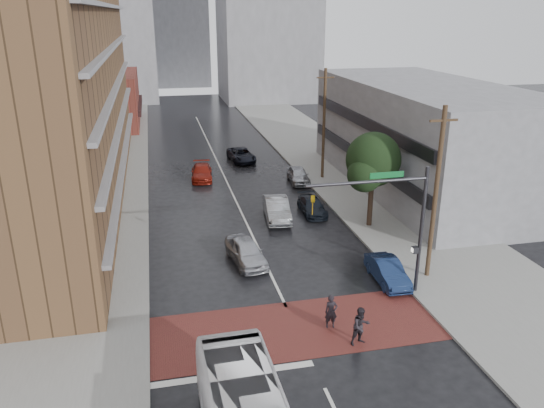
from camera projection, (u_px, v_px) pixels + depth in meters
ground at (299, 334)px, 25.40m from camera, size 160.00×160.00×0.00m
crosswalk at (296, 328)px, 25.85m from camera, size 14.00×5.00×0.02m
sidewalk_west at (95, 189)px, 45.96m from camera, size 9.00×90.00×0.15m
sidewalk_east at (346, 173)px, 50.67m from camera, size 9.00×90.00×0.15m
apartment_block at (38, 20)px, 39.79m from camera, size 10.00×44.00×28.00m
storefront_west at (108, 99)px, 71.31m from camera, size 8.00×16.00×7.00m
building_east at (423, 136)px, 45.60m from camera, size 11.00×26.00×9.00m
distant_tower_west at (97, 3)px, 88.67m from camera, size 18.00×16.00×32.00m
distant_tower_center at (178, 26)px, 108.50m from camera, size 12.00×10.00×24.00m
street_tree at (373, 163)px, 36.57m from camera, size 4.20×4.10×6.90m
signal_mast at (397, 214)px, 27.28m from camera, size 6.50×0.30×7.20m
utility_pole_near at (436, 194)px, 29.12m from camera, size 1.60×0.26×10.00m
utility_pole_far at (324, 124)px, 47.47m from camera, size 1.60×0.26×10.00m
pedestrian_a at (331, 312)px, 25.67m from camera, size 0.67×0.47×1.72m
pedestrian_b at (361, 326)px, 24.35m from camera, size 1.05×0.89×1.88m
car_travel_a at (246, 252)px, 32.40m from camera, size 2.41×4.61×1.50m
car_travel_b at (277, 209)px, 39.29m from camera, size 2.18×5.01×1.60m
car_travel_c at (202, 172)px, 48.80m from camera, size 2.26×4.70×1.32m
suv_travel at (241, 155)px, 54.73m from camera, size 2.70×5.03×1.34m
car_parked_near at (387, 271)px, 30.13m from camera, size 1.51×4.06×1.32m
car_parked_mid at (312, 206)px, 40.45m from camera, size 1.81×4.18×1.20m
car_parked_far at (298, 175)px, 47.81m from camera, size 1.91×4.21×1.40m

